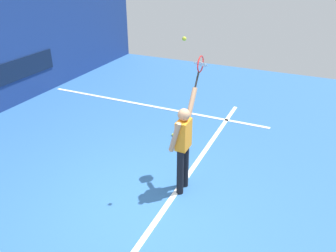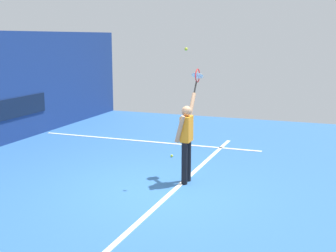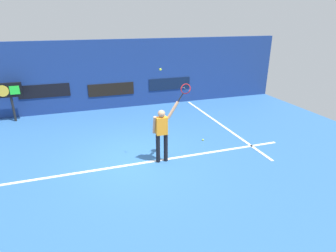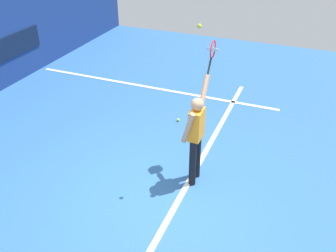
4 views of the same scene
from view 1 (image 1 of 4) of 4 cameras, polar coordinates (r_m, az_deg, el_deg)
name	(u,v)px [view 1 (image 1 of 4)]	position (r m, az deg, el deg)	size (l,w,h in m)	color
ground_plane	(147,205)	(6.30, -3.51, -13.05)	(18.00, 18.00, 0.00)	#2D609E
sponsor_banner_starboard	(26,67)	(11.21, -22.75, 9.15)	(2.20, 0.03, 0.60)	#0C1933
court_baseline	(164,210)	(6.18, -0.69, -13.86)	(10.00, 0.10, 0.01)	white
court_sideline	(150,106)	(10.16, -2.96, 3.38)	(0.10, 7.00, 0.01)	white
tennis_player	(183,143)	(6.11, 2.58, -2.92)	(0.80, 0.31, 1.92)	black
tennis_racket	(200,66)	(6.25, 5.41, 10.02)	(0.47, 0.27, 0.60)	black
tennis_ball	(184,39)	(5.42, 2.75, 14.43)	(0.07, 0.07, 0.07)	#CCE033
spare_ball	(173,135)	(8.46, 0.84, -1.45)	(0.07, 0.07, 0.07)	#CCE033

